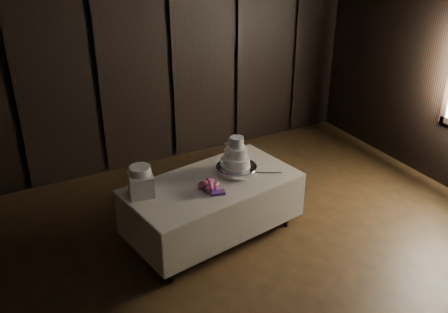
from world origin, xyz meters
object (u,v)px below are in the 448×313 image
(cake_stand, at_px, (236,170))
(bouquet, at_px, (209,186))
(wedding_cake, at_px, (235,156))
(box_pedestal, at_px, (141,185))
(display_table, at_px, (213,207))
(small_cake, at_px, (140,171))

(cake_stand, xyz_separation_m, bouquet, (-0.47, -0.20, 0.01))
(wedding_cake, xyz_separation_m, box_pedestal, (-1.13, 0.07, -0.11))
(display_table, relative_size, small_cake, 9.13)
(cake_stand, bearing_deg, box_pedestal, 177.34)
(display_table, xyz_separation_m, cake_stand, (0.35, 0.06, 0.39))
(display_table, distance_m, small_cake, 1.04)
(small_cake, bearing_deg, box_pedestal, 0.00)
(wedding_cake, distance_m, box_pedestal, 1.14)
(cake_stand, bearing_deg, bouquet, -156.80)
(cake_stand, relative_size, bouquet, 1.31)
(display_table, bearing_deg, cake_stand, -0.35)
(display_table, distance_m, cake_stand, 0.52)
(display_table, relative_size, box_pedestal, 8.21)
(display_table, height_order, wedding_cake, wedding_cake)
(display_table, bearing_deg, box_pedestal, 162.74)
(cake_stand, height_order, bouquet, bouquet)
(box_pedestal, bearing_deg, cake_stand, -2.66)
(bouquet, xyz_separation_m, box_pedestal, (-0.69, 0.25, 0.07))
(box_pedestal, relative_size, small_cake, 1.11)
(small_cake, bearing_deg, wedding_cake, -3.52)
(display_table, relative_size, wedding_cake, 5.67)
(bouquet, bearing_deg, cake_stand, 23.20)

